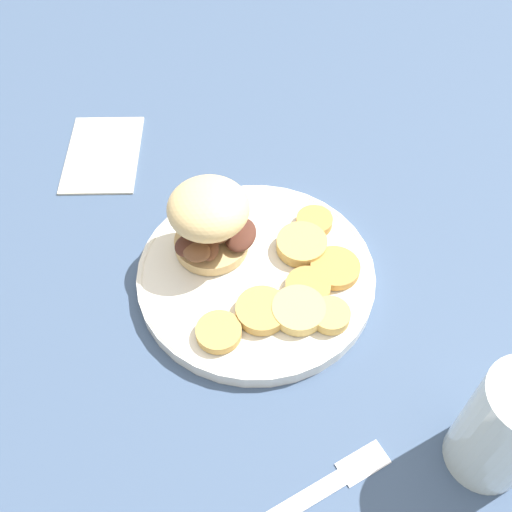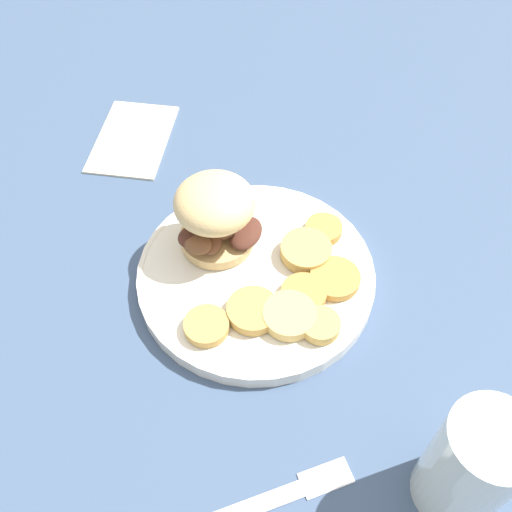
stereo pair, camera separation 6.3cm
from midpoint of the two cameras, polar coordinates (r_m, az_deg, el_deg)
name	(u,v)px [view 2 (the right image)]	position (r m, az deg, el deg)	size (l,w,h in m)	color
ground_plane	(256,280)	(0.66, 2.71, -2.49)	(4.00, 4.00, 0.00)	#3D5170
dinner_plate	(256,275)	(0.65, 2.74, -1.96)	(0.26, 0.26, 0.02)	white
sandwich	(216,215)	(0.63, -1.06, 3.80)	(0.09, 0.10, 0.09)	tan
potato_round_0	(253,311)	(0.61, 2.67, -5.42)	(0.05, 0.05, 0.01)	tan
potato_round_1	(206,326)	(0.60, -1.77, -6.87)	(0.05, 0.05, 0.01)	tan
potato_round_2	(304,293)	(0.63, 7.42, -3.75)	(0.05, 0.05, 0.01)	#BC8942
potato_round_3	(320,325)	(0.61, 9.11, -6.72)	(0.04, 0.04, 0.01)	tan
potato_round_4	(306,251)	(0.66, 7.49, 0.34)	(0.06, 0.06, 0.01)	tan
potato_round_5	(324,229)	(0.68, 9.08, 2.38)	(0.04, 0.04, 0.01)	#BC8942
potato_round_6	(289,315)	(0.61, 6.15, -5.86)	(0.05, 0.05, 0.01)	#DBB766
potato_round_7	(335,278)	(0.64, 10.31, -2.30)	(0.05, 0.05, 0.01)	#BC8942
fork	(266,500)	(0.56, 4.39, -22.44)	(0.08, 0.16, 0.00)	silver
drinking_glass	(471,466)	(0.54, 23.15, -18.21)	(0.07, 0.07, 0.13)	silver
napkin	(133,138)	(0.82, -9.50, 10.93)	(0.14, 0.09, 0.01)	beige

